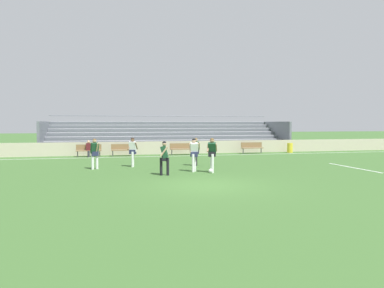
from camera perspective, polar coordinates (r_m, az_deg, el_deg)
ground_plane at (r=14.39m, az=2.33°, el=-6.56°), size 160.00×160.00×0.00m
field_line_sideline at (r=26.90m, az=-4.93°, el=-1.94°), size 44.00×0.12×0.01m
field_line_penalty_mark at (r=21.90m, az=24.16°, el=-3.43°), size 0.12×4.40×0.01m
sideline_wall at (r=28.65m, az=-5.44°, el=-0.61°), size 48.00×0.16×1.02m
bleacher_stand at (r=32.46m, az=-3.71°, el=1.39°), size 21.13×5.91×3.18m
bench_near_bin at (r=27.47m, az=-10.80°, el=-0.75°), size 1.80×0.40×0.90m
bench_near_wall_gap at (r=27.49m, az=-16.01°, el=-0.81°), size 1.80×0.40×0.90m
bench_far_left at (r=29.69m, az=9.44°, el=-0.43°), size 1.80×0.40×0.90m
bench_centre_sideline at (r=27.99m, az=-1.67°, el=-0.61°), size 1.80×0.40×0.90m
trash_bin at (r=31.25m, az=15.22°, el=-0.58°), size 0.46×0.46×0.80m
spectator_seated at (r=27.36m, az=-16.03°, el=-0.51°), size 0.36×0.42×1.21m
player_dark_trailing_run at (r=17.96m, az=3.19°, el=-1.27°), size 0.63×0.50×1.72m
player_white_pressing_high at (r=18.27m, az=0.31°, el=-1.25°), size 0.45×0.41×1.70m
player_dark_challenging at (r=20.78m, az=0.62°, el=-0.85°), size 0.57×0.43×1.62m
player_dark_deep_cover at (r=17.03m, az=-4.39°, el=-1.78°), size 0.47×0.57×1.62m
player_dark_on_ball at (r=19.92m, az=-15.13°, el=-1.09°), size 0.49×0.59×1.64m
player_white_wide_right at (r=20.58m, az=-9.37°, el=-0.86°), size 0.62×0.49×1.65m
soccer_ball at (r=17.88m, az=2.97°, el=-4.26°), size 0.22×0.22×0.22m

